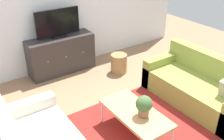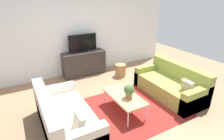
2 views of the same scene
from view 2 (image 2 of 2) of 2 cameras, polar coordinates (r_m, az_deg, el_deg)
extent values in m
plane|color=#997251|center=(4.40, 3.36, -11.58)|extent=(10.00, 10.00, 0.00)
cube|color=white|center=(6.04, -9.62, 11.66)|extent=(6.40, 0.12, 2.70)
cube|color=maroon|center=(4.29, 4.46, -12.48)|extent=(2.50, 1.90, 0.01)
cube|color=beige|center=(3.77, -13.95, -15.06)|extent=(0.89, 1.84, 0.41)
cube|color=beige|center=(3.61, -19.66, -13.80)|extent=(0.20, 1.84, 0.81)
cube|color=beige|center=(4.41, -17.08, -8.17)|extent=(0.89, 0.18, 0.57)
cube|color=#B2A58C|center=(3.13, -10.47, -16.14)|extent=(0.17, 0.30, 0.31)
cube|color=olive|center=(5.00, 17.31, -5.44)|extent=(0.89, 1.84, 0.41)
cube|color=olive|center=(5.15, 20.27, -2.51)|extent=(0.20, 1.84, 0.81)
cube|color=olive|center=(5.50, 11.28, -1.26)|extent=(0.89, 0.18, 0.57)
cube|color=olive|center=(4.52, 24.98, -8.67)|extent=(0.89, 0.18, 0.57)
cube|color=#B2A58C|center=(4.49, 22.70, -4.88)|extent=(0.15, 0.30, 0.31)
cube|color=tan|center=(4.05, 3.86, -8.24)|extent=(0.54, 1.10, 0.04)
cylinder|color=silver|center=(3.71, 5.09, -15.44)|extent=(0.03, 0.03, 0.38)
cylinder|color=silver|center=(3.94, 10.78, -13.23)|extent=(0.03, 0.03, 0.38)
cylinder|color=silver|center=(4.43, -2.33, -8.37)|extent=(0.03, 0.03, 0.38)
cylinder|color=silver|center=(4.63, 2.77, -6.94)|extent=(0.03, 0.03, 0.38)
cylinder|color=#936042|center=(3.93, 5.32, -7.98)|extent=(0.15, 0.15, 0.11)
sphere|color=#426033|center=(3.86, 5.40, -6.17)|extent=(0.23, 0.23, 0.23)
cube|color=#332D2B|center=(6.02, -8.77, 2.13)|extent=(1.38, 0.44, 0.77)
sphere|color=#B79338|center=(5.69, -11.59, 1.10)|extent=(0.03, 0.03, 0.03)
sphere|color=#B79338|center=(5.81, -7.98, 1.79)|extent=(0.03, 0.03, 0.03)
sphere|color=#B79338|center=(5.94, -4.52, 2.45)|extent=(0.03, 0.03, 0.03)
cube|color=black|center=(5.91, -9.08, 5.88)|extent=(0.28, 0.16, 0.04)
cube|color=black|center=(5.84, -9.25, 8.55)|extent=(0.91, 0.04, 0.53)
cylinder|color=#9E7547|center=(5.88, 2.69, -0.09)|extent=(0.34, 0.34, 0.40)
camera|label=1|loc=(0.72, -34.43, 32.88)|focal=41.19mm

